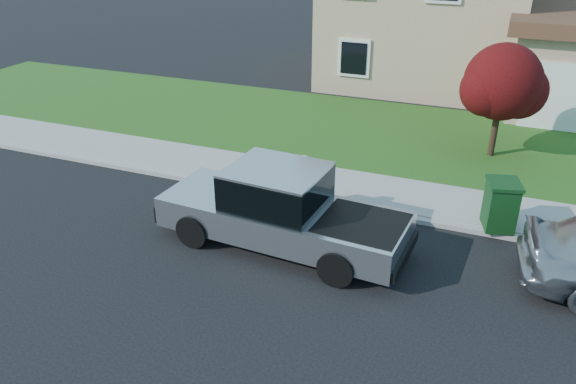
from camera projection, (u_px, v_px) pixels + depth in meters
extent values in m
plane|color=black|center=(292.00, 266.00, 12.03)|extent=(80.00, 80.00, 0.00)
cube|color=gray|center=(371.00, 212.00, 14.09)|extent=(40.00, 0.20, 0.12)
cube|color=gray|center=(381.00, 193.00, 14.99)|extent=(40.00, 2.00, 0.15)
cube|color=#255017|center=(412.00, 138.00, 18.75)|extent=(40.00, 7.00, 0.10)
cube|color=tan|center=(432.00, 4.00, 24.75)|extent=(8.00, 9.00, 6.40)
cube|color=black|center=(354.00, 58.00, 22.41)|extent=(1.30, 0.10, 1.50)
cylinder|color=black|center=(194.00, 230.00, 12.60)|extent=(0.79, 0.34, 0.78)
cylinder|color=black|center=(234.00, 198.00, 14.04)|extent=(0.79, 0.34, 0.78)
cylinder|color=black|center=(337.00, 268.00, 11.27)|extent=(0.79, 0.34, 0.78)
cylinder|color=black|center=(365.00, 228.00, 12.71)|extent=(0.79, 0.34, 0.78)
cube|color=#B5B7BC|center=(283.00, 219.00, 12.50)|extent=(5.64, 2.31, 0.70)
cube|color=black|center=(276.00, 188.00, 12.23)|extent=(2.15, 1.94, 0.82)
cube|color=#B5B7BC|center=(276.00, 170.00, 12.04)|extent=(2.15, 1.94, 0.08)
cube|color=black|center=(362.00, 224.00, 11.64)|extent=(1.85, 1.76, 0.06)
cube|color=black|center=(180.00, 200.00, 13.64)|extent=(0.24, 1.84, 0.39)
cube|color=black|center=(405.00, 255.00, 11.50)|extent=(0.24, 1.84, 0.24)
cube|color=black|center=(267.00, 168.00, 13.42)|extent=(0.13, 0.22, 0.17)
imported|color=tan|center=(302.00, 192.00, 13.51)|extent=(0.64, 0.52, 1.52)
cylinder|color=#DBBA8C|center=(303.00, 162.00, 13.17)|extent=(0.41, 0.41, 0.04)
cylinder|color=#DBBA8C|center=(303.00, 160.00, 13.14)|extent=(0.20, 0.20, 0.14)
cylinder|color=black|center=(494.00, 131.00, 16.95)|extent=(0.19, 0.19, 1.56)
sphere|color=#470F0F|center=(503.00, 82.00, 16.28)|extent=(2.24, 2.24, 2.24)
sphere|color=#470F0F|center=(519.00, 91.00, 16.49)|extent=(1.66, 1.66, 1.66)
sphere|color=#470F0F|center=(487.00, 90.00, 16.26)|extent=(1.56, 1.56, 1.56)
cube|color=#0E3312|center=(500.00, 206.00, 12.98)|extent=(0.82, 0.90, 1.08)
cube|color=#0E3312|center=(505.00, 184.00, 12.72)|extent=(0.90, 0.98, 0.09)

